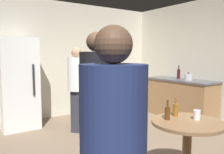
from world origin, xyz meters
name	(u,v)px	position (x,y,z in m)	size (l,w,h in m)	color
wall_back	(58,60)	(0.00, 2.63, 1.35)	(5.32, 0.06, 2.70)	beige
refrigerator	(18,83)	(-1.01, 2.20, 0.90)	(0.70, 0.68, 1.80)	white
kitchen_counter	(180,98)	(2.28, 0.87, 0.45)	(0.64, 1.66, 0.90)	olive
kettle	(188,77)	(2.23, 0.63, 0.97)	(0.24, 0.17, 0.18)	#B2B2B7
wine_bottle_on_counter	(179,74)	(2.33, 0.98, 1.02)	(0.08, 0.08, 0.31)	#3F141E
foreground_table	(187,130)	(0.05, -1.03, 0.63)	(0.80, 0.80, 0.73)	olive
beer_bottle_amber	(175,109)	(0.11, -0.81, 0.82)	(0.06, 0.06, 0.23)	#8C5919
beer_bottle_brown	(167,112)	(-0.09, -0.86, 0.82)	(0.06, 0.06, 0.23)	#593314
plastic_cup_white	(197,115)	(0.19, -1.05, 0.79)	(0.08, 0.08, 0.11)	white
person_in_white_shirt	(77,83)	(-0.15, 1.34, 0.94)	(0.48, 0.48, 1.61)	#2D2D38
person_in_black_shirt	(96,101)	(-0.88, -0.60, 1.00)	(0.48, 0.48, 1.71)	#2D2D38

